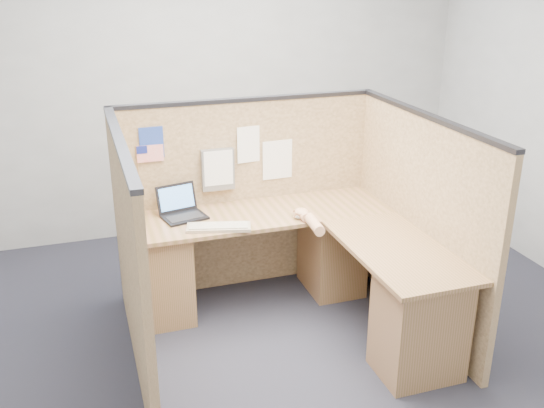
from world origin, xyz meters
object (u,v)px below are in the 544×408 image
object	(u,v)px
laptop	(183,209)
keyboard	(219,227)
mouse	(301,215)
l_desk	(300,273)

from	to	relation	value
laptop	keyboard	xyz separation A→B (m)	(0.19, -0.32, -0.04)
mouse	l_desk	bearing A→B (deg)	-111.16
keyboard	mouse	xyz separation A→B (m)	(0.62, 0.00, 0.01)
keyboard	mouse	size ratio (longest dim) A/B	4.11
l_desk	keyboard	xyz separation A→B (m)	(-0.54, 0.19, 0.35)
l_desk	laptop	world-z (taller)	laptop
l_desk	keyboard	size ratio (longest dim) A/B	4.16
l_desk	laptop	xyz separation A→B (m)	(-0.73, 0.51, 0.39)
l_desk	laptop	bearing A→B (deg)	145.09
laptop	mouse	bearing A→B (deg)	-34.75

